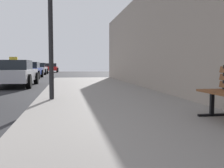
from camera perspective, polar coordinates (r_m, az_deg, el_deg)
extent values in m
cube|color=gray|center=(3.35, 11.79, -12.75)|extent=(4.00, 32.00, 0.15)
cube|color=brown|center=(4.27, 22.99, -2.16)|extent=(0.12, 1.55, 0.04)
cube|color=black|center=(4.95, 20.70, -3.90)|extent=(0.06, 0.06, 0.45)
cube|color=black|center=(4.98, 20.64, -6.24)|extent=(0.50, 0.06, 0.04)
cylinder|color=black|center=(7.12, -13.06, 11.15)|extent=(0.12, 0.12, 3.55)
cube|color=#B7B7BF|center=(13.82, -20.19, 1.81)|extent=(1.70, 4.58, 0.55)
cube|color=black|center=(13.59, -20.42, 3.87)|extent=(1.50, 2.06, 0.45)
cube|color=yellow|center=(13.59, -20.45, 5.16)|extent=(0.36, 0.14, 0.16)
cylinder|color=black|center=(15.44, -22.29, 1.13)|extent=(0.22, 0.64, 0.64)
cylinder|color=black|center=(15.16, -16.00, 1.23)|extent=(0.22, 0.64, 0.64)
cylinder|color=black|center=(12.25, -17.50, 0.55)|extent=(0.22, 0.64, 0.64)
cube|color=#233899|center=(21.79, -17.56, 2.62)|extent=(1.81, 4.53, 0.55)
cube|color=black|center=(21.56, -17.67, 3.93)|extent=(1.59, 2.04, 0.45)
cylinder|color=black|center=(23.37, -19.26, 2.12)|extent=(0.22, 0.64, 0.64)
cylinder|color=black|center=(23.14, -14.84, 2.19)|extent=(0.22, 0.64, 0.64)
cylinder|color=black|center=(20.52, -20.59, 1.84)|extent=(0.22, 0.64, 0.64)
cylinder|color=black|center=(20.25, -15.57, 1.93)|extent=(0.22, 0.64, 0.64)
cube|color=white|center=(30.29, -15.63, 3.03)|extent=(1.77, 4.37, 0.55)
cube|color=black|center=(30.06, -15.69, 3.97)|extent=(1.55, 1.96, 0.45)
cylinder|color=black|center=(31.78, -16.95, 2.64)|extent=(0.22, 0.64, 0.64)
cylinder|color=black|center=(31.60, -13.77, 2.69)|extent=(0.22, 0.64, 0.64)
cylinder|color=black|center=(29.01, -17.65, 2.50)|extent=(0.22, 0.64, 0.64)
cylinder|color=black|center=(28.82, -14.16, 2.56)|extent=(0.22, 0.64, 0.64)
cube|color=red|center=(39.01, -13.01, 3.28)|extent=(1.82, 4.33, 0.55)
cube|color=black|center=(38.79, -13.04, 4.02)|extent=(1.60, 1.95, 0.45)
cylinder|color=black|center=(40.45, -14.18, 2.97)|extent=(0.22, 0.64, 0.64)
cylinder|color=black|center=(40.35, -11.60, 3.01)|extent=(0.22, 0.64, 0.64)
cylinder|color=black|center=(37.69, -14.51, 2.89)|extent=(0.22, 0.64, 0.64)
cylinder|color=black|center=(37.58, -11.74, 2.93)|extent=(0.22, 0.64, 0.64)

